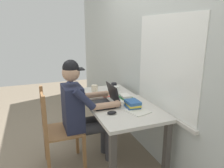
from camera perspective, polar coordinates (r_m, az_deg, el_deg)
ground_plane at (r=2.88m, az=0.93°, el=-17.88°), size 8.00×8.00×0.00m
back_wall at (r=2.61m, az=9.86°, el=8.96°), size 6.00×0.08×2.60m
desk at (r=2.60m, az=0.98°, el=-6.57°), size 1.42×0.69×0.70m
seated_person at (r=2.43m, az=-8.07°, el=-6.48°), size 0.50×0.60×1.23m
wooden_chair at (r=2.48m, az=-14.31°, el=-11.96°), size 0.42×0.42×0.93m
laptop at (r=2.44m, az=-1.55°, el=-4.27°), size 0.33×0.29×0.23m
computer_mouse at (r=2.19m, az=-0.04°, el=-7.69°), size 0.06×0.10×0.03m
coffee_mug_white at (r=2.94m, az=-4.69°, el=-1.15°), size 0.13×0.09×0.09m
coffee_mug_dark at (r=3.06m, az=0.54°, el=-0.49°), size 0.12×0.08×0.09m
coffee_mug_spare at (r=2.86m, az=1.10°, el=-1.54°), size 0.12×0.08×0.09m
book_stack_main at (r=2.35m, az=5.57°, el=-5.46°), size 0.19×0.16×0.09m
book_stack_side at (r=2.65m, az=3.55°, el=-3.46°), size 0.17×0.15×0.05m
paper_pile_near_laptop at (r=2.27m, az=6.88°, el=-7.25°), size 0.28×0.26×0.01m
paper_pile_back_corner at (r=2.57m, az=2.56°, el=-4.41°), size 0.21×0.19×0.01m
paper_pile_side at (r=2.86m, az=0.69°, el=-2.48°), size 0.25×0.22×0.00m
landscape_photo_print at (r=2.76m, az=-1.82°, el=-3.18°), size 0.14×0.11×0.00m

